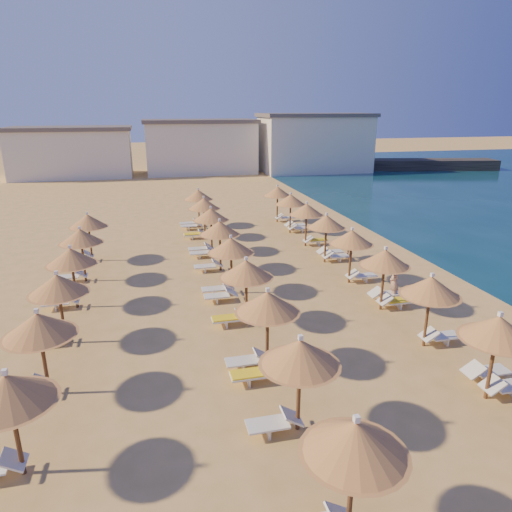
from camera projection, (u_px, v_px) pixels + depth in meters
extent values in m
plane|color=#E0A962|center=(293.00, 307.00, 21.22)|extent=(220.00, 220.00, 0.00)
cube|color=black|center=(394.00, 165.00, 67.95)|extent=(30.17, 10.17, 1.50)
cube|color=silver|center=(73.00, 154.00, 60.48)|extent=(15.00, 8.00, 6.00)
cube|color=#59514C|center=(69.00, 128.00, 59.47)|extent=(15.60, 8.48, 0.50)
cube|color=silver|center=(200.00, 148.00, 64.35)|extent=(15.00, 8.00, 6.80)
cube|color=#59514C|center=(199.00, 121.00, 63.21)|extent=(15.60, 8.48, 0.50)
cube|color=silver|center=(314.00, 145.00, 65.23)|extent=(15.00, 8.00, 7.60)
cube|color=#59514C|center=(316.00, 115.00, 63.98)|extent=(15.60, 8.48, 0.50)
cylinder|color=brown|center=(491.00, 365.00, 14.22)|extent=(0.12, 0.12, 2.37)
cone|color=#9C632D|center=(498.00, 328.00, 13.81)|extent=(2.13, 2.13, 0.76)
cone|color=#9C632D|center=(496.00, 337.00, 13.91)|extent=(2.30, 2.30, 0.12)
cube|color=white|center=(501.00, 314.00, 13.67)|extent=(0.12, 0.12, 0.14)
cylinder|color=brown|center=(427.00, 318.00, 17.43)|extent=(0.12, 0.12, 2.37)
cone|color=#9C632D|center=(431.00, 286.00, 17.02)|extent=(2.13, 2.13, 0.76)
cone|color=#9C632D|center=(430.00, 294.00, 17.12)|extent=(2.30, 2.30, 0.12)
cube|color=white|center=(432.00, 275.00, 16.88)|extent=(0.12, 0.12, 0.14)
cylinder|color=brown|center=(382.00, 285.00, 20.64)|extent=(0.12, 0.12, 2.37)
cone|color=#9C632D|center=(385.00, 258.00, 20.23)|extent=(2.13, 2.13, 0.76)
cone|color=#9C632D|center=(384.00, 264.00, 20.33)|extent=(2.30, 2.30, 0.12)
cube|color=white|center=(386.00, 248.00, 20.09)|extent=(0.12, 0.12, 0.14)
cylinder|color=brown|center=(350.00, 261.00, 23.85)|extent=(0.12, 0.12, 2.37)
cone|color=#9C632D|center=(352.00, 237.00, 23.44)|extent=(2.13, 2.13, 0.76)
cone|color=#9C632D|center=(351.00, 243.00, 23.54)|extent=(2.30, 2.30, 0.12)
cube|color=white|center=(352.00, 229.00, 23.30)|extent=(0.12, 0.12, 0.14)
cylinder|color=brown|center=(325.00, 243.00, 27.06)|extent=(0.12, 0.12, 2.37)
cone|color=#9C632D|center=(326.00, 222.00, 26.65)|extent=(2.13, 2.13, 0.76)
cone|color=#9C632D|center=(326.00, 227.00, 26.75)|extent=(2.30, 2.30, 0.12)
cube|color=white|center=(327.00, 214.00, 26.51)|extent=(0.12, 0.12, 0.14)
cylinder|color=brown|center=(306.00, 229.00, 30.27)|extent=(0.12, 0.12, 2.37)
cone|color=#9C632D|center=(307.00, 209.00, 29.86)|extent=(2.13, 2.13, 0.76)
cone|color=#9C632D|center=(306.00, 214.00, 29.96)|extent=(2.30, 2.30, 0.12)
cube|color=white|center=(307.00, 203.00, 29.72)|extent=(0.12, 0.12, 0.14)
cylinder|color=brown|center=(290.00, 217.00, 33.48)|extent=(0.12, 0.12, 2.37)
cone|color=#9C632D|center=(291.00, 199.00, 33.07)|extent=(2.13, 2.13, 0.76)
cone|color=#9C632D|center=(291.00, 204.00, 33.17)|extent=(2.30, 2.30, 0.12)
cube|color=white|center=(291.00, 193.00, 32.93)|extent=(0.12, 0.12, 0.14)
cylinder|color=brown|center=(277.00, 208.00, 36.69)|extent=(0.12, 0.12, 2.37)
cone|color=#9C632D|center=(277.00, 191.00, 36.28)|extent=(2.13, 2.13, 0.76)
cone|color=#9C632D|center=(277.00, 195.00, 36.38)|extent=(2.30, 2.30, 0.12)
cube|color=white|center=(278.00, 186.00, 36.14)|extent=(0.12, 0.12, 0.14)
cylinder|color=brown|center=(351.00, 489.00, 9.62)|extent=(0.12, 0.12, 2.37)
cone|color=#9C632D|center=(355.00, 437.00, 9.21)|extent=(2.13, 2.13, 0.76)
cone|color=#9C632D|center=(354.00, 450.00, 9.31)|extent=(2.30, 2.30, 0.12)
cube|color=white|center=(357.00, 419.00, 9.07)|extent=(0.12, 0.12, 0.14)
cylinder|color=brown|center=(299.00, 393.00, 12.83)|extent=(0.12, 0.12, 2.37)
cone|color=#9C632D|center=(300.00, 352.00, 12.42)|extent=(2.13, 2.13, 0.76)
cone|color=#9C632D|center=(300.00, 362.00, 12.52)|extent=(2.30, 2.30, 0.12)
cube|color=white|center=(300.00, 338.00, 12.28)|extent=(0.12, 0.12, 0.14)
cylinder|color=brown|center=(267.00, 336.00, 16.04)|extent=(0.12, 0.12, 2.37)
cone|color=#9C632D|center=(268.00, 302.00, 15.63)|extent=(2.13, 2.13, 0.76)
cone|color=#9C632D|center=(267.00, 310.00, 15.73)|extent=(2.30, 2.30, 0.12)
cube|color=white|center=(268.00, 290.00, 15.49)|extent=(0.12, 0.12, 0.14)
cylinder|color=brown|center=(246.00, 298.00, 19.25)|extent=(0.12, 0.12, 2.37)
cone|color=#9C632D|center=(246.00, 269.00, 18.84)|extent=(2.13, 2.13, 0.76)
cone|color=#9C632D|center=(246.00, 276.00, 18.94)|extent=(2.30, 2.30, 0.12)
cube|color=white|center=(246.00, 259.00, 18.70)|extent=(0.12, 0.12, 0.14)
cylinder|color=brown|center=(231.00, 271.00, 22.46)|extent=(0.12, 0.12, 2.37)
cone|color=#9C632D|center=(231.00, 245.00, 22.05)|extent=(2.13, 2.13, 0.76)
cone|color=#9C632D|center=(231.00, 252.00, 22.15)|extent=(2.30, 2.30, 0.12)
cube|color=white|center=(231.00, 236.00, 21.91)|extent=(0.12, 0.12, 0.14)
cylinder|color=brown|center=(220.00, 250.00, 25.67)|extent=(0.12, 0.12, 2.37)
cone|color=#9C632D|center=(220.00, 228.00, 25.26)|extent=(2.13, 2.13, 0.76)
cone|color=#9C632D|center=(220.00, 233.00, 25.36)|extent=(2.30, 2.30, 0.12)
cube|color=white|center=(219.00, 220.00, 25.12)|extent=(0.12, 0.12, 0.14)
cylinder|color=brown|center=(212.00, 235.00, 28.88)|extent=(0.12, 0.12, 2.37)
cone|color=#9C632D|center=(211.00, 214.00, 28.47)|extent=(2.13, 2.13, 0.76)
cone|color=#9C632D|center=(211.00, 219.00, 28.57)|extent=(2.30, 2.30, 0.12)
cube|color=white|center=(211.00, 207.00, 28.33)|extent=(0.12, 0.12, 0.14)
cylinder|color=brown|center=(205.00, 222.00, 32.09)|extent=(0.12, 0.12, 2.37)
cone|color=#9C632D|center=(204.00, 203.00, 31.68)|extent=(2.13, 2.13, 0.76)
cone|color=#9C632D|center=(204.00, 208.00, 31.78)|extent=(2.30, 2.30, 0.12)
cube|color=white|center=(204.00, 197.00, 31.54)|extent=(0.12, 0.12, 0.14)
cylinder|color=brown|center=(199.00, 211.00, 35.30)|extent=(0.12, 0.12, 2.37)
cone|color=#9C632D|center=(198.00, 195.00, 34.89)|extent=(2.13, 2.13, 0.76)
cone|color=#9C632D|center=(198.00, 199.00, 34.99)|extent=(2.30, 2.30, 0.12)
cube|color=white|center=(198.00, 189.00, 34.75)|extent=(0.12, 0.12, 0.14)
cylinder|color=brown|center=(17.00, 434.00, 11.22)|extent=(0.12, 0.12, 2.37)
cone|color=#9C632D|center=(8.00, 389.00, 10.81)|extent=(2.13, 2.13, 0.76)
cone|color=#9C632D|center=(10.00, 400.00, 10.91)|extent=(2.30, 2.30, 0.12)
cube|color=white|center=(4.00, 372.00, 10.67)|extent=(0.12, 0.12, 0.14)
cylinder|color=brown|center=(44.00, 362.00, 14.43)|extent=(0.12, 0.12, 2.37)
cone|color=#9C632D|center=(38.00, 324.00, 14.02)|extent=(2.13, 2.13, 0.76)
cone|color=#9C632D|center=(40.00, 334.00, 14.12)|extent=(2.30, 2.30, 0.12)
cube|color=white|center=(36.00, 311.00, 13.88)|extent=(0.12, 0.12, 0.14)
cylinder|color=brown|center=(62.00, 315.00, 17.64)|extent=(0.12, 0.12, 2.37)
cone|color=#9C632D|center=(58.00, 284.00, 17.23)|extent=(2.13, 2.13, 0.76)
cone|color=#9C632D|center=(59.00, 292.00, 17.33)|extent=(2.30, 2.30, 0.12)
cube|color=white|center=(56.00, 273.00, 17.09)|extent=(0.12, 0.12, 0.14)
cylinder|color=brown|center=(74.00, 283.00, 20.85)|extent=(0.12, 0.12, 2.37)
cone|color=#9C632D|center=(71.00, 256.00, 20.44)|extent=(2.13, 2.13, 0.76)
cone|color=#9C632D|center=(72.00, 263.00, 20.54)|extent=(2.30, 2.30, 0.12)
cube|color=white|center=(70.00, 247.00, 20.30)|extent=(0.12, 0.12, 0.14)
cylinder|color=brown|center=(83.00, 260.00, 24.06)|extent=(0.12, 0.12, 2.37)
cone|color=#9C632D|center=(81.00, 236.00, 23.65)|extent=(2.13, 2.13, 0.76)
cone|color=#9C632D|center=(81.00, 242.00, 23.75)|extent=(2.30, 2.30, 0.12)
cube|color=white|center=(79.00, 228.00, 23.51)|extent=(0.12, 0.12, 0.14)
cylinder|color=brown|center=(90.00, 242.00, 27.27)|extent=(0.12, 0.12, 2.37)
cone|color=#9C632D|center=(88.00, 221.00, 26.86)|extent=(2.13, 2.13, 0.76)
cone|color=#9C632D|center=(88.00, 226.00, 26.96)|extent=(2.30, 2.30, 0.12)
cube|color=white|center=(87.00, 213.00, 26.72)|extent=(0.12, 0.12, 0.14)
cube|color=white|center=(511.00, 386.00, 14.69)|extent=(1.20, 0.64, 0.06)
cube|color=white|center=(510.00, 390.00, 14.74)|extent=(0.06, 0.58, 0.32)
cube|color=white|center=(492.00, 385.00, 14.48)|extent=(0.58, 0.64, 0.40)
cube|color=white|center=(491.00, 371.00, 15.52)|extent=(1.20, 0.64, 0.06)
cube|color=white|center=(490.00, 375.00, 15.57)|extent=(0.06, 0.58, 0.32)
cube|color=white|center=(473.00, 370.00, 15.32)|extent=(0.58, 0.64, 0.40)
cube|color=white|center=(267.00, 424.00, 12.90)|extent=(1.20, 0.64, 0.06)
cube|color=white|center=(267.00, 429.00, 12.95)|extent=(0.06, 0.58, 0.32)
cube|color=white|center=(292.00, 416.00, 13.01)|extent=(0.58, 0.64, 0.40)
cube|color=white|center=(445.00, 336.00, 17.90)|extent=(1.20, 0.64, 0.06)
cube|color=white|center=(444.00, 339.00, 17.95)|extent=(0.06, 0.58, 0.32)
cube|color=white|center=(429.00, 334.00, 17.69)|extent=(0.58, 0.64, 0.40)
cube|color=white|center=(242.00, 361.00, 16.11)|extent=(1.20, 0.64, 0.06)
cube|color=white|center=(242.00, 365.00, 16.16)|extent=(0.06, 0.58, 0.32)
cube|color=white|center=(262.00, 355.00, 16.22)|extent=(0.58, 0.64, 0.40)
cube|color=white|center=(248.00, 375.00, 15.27)|extent=(1.20, 0.64, 0.06)
cube|color=white|center=(248.00, 379.00, 15.32)|extent=(0.06, 0.58, 0.32)
cube|color=white|center=(269.00, 368.00, 15.39)|extent=(0.58, 0.64, 0.40)
cube|color=yellow|center=(248.00, 373.00, 15.26)|extent=(1.15, 0.59, 0.05)
cube|color=white|center=(399.00, 301.00, 21.11)|extent=(1.20, 0.64, 0.06)
cube|color=white|center=(398.00, 304.00, 21.16)|extent=(0.06, 0.58, 0.32)
cube|color=white|center=(385.00, 300.00, 20.90)|extent=(0.58, 0.64, 0.40)
cube|color=yellow|center=(399.00, 300.00, 21.09)|extent=(1.15, 0.59, 0.05)
cube|color=white|center=(389.00, 294.00, 21.94)|extent=(1.20, 0.64, 0.06)
cube|color=white|center=(389.00, 297.00, 21.99)|extent=(0.06, 0.58, 0.32)
cube|color=white|center=(375.00, 292.00, 21.74)|extent=(0.58, 0.64, 0.40)
cube|color=white|center=(226.00, 319.00, 19.32)|extent=(1.20, 0.64, 0.06)
cube|color=white|center=(226.00, 322.00, 19.37)|extent=(0.06, 0.58, 0.32)
cube|color=white|center=(242.00, 314.00, 19.43)|extent=(0.58, 0.64, 0.40)
cube|color=yellow|center=(226.00, 318.00, 19.30)|extent=(1.15, 0.59, 0.05)
cube|color=white|center=(365.00, 275.00, 24.32)|extent=(1.20, 0.64, 0.06)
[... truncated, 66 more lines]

